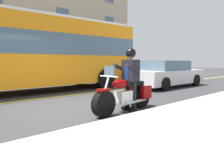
{
  "coord_description": "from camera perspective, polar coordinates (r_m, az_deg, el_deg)",
  "views": [
    {
      "loc": [
        2.97,
        5.34,
        1.39
      ],
      "look_at": [
        -0.74,
        1.06,
        0.75
      ],
      "focal_mm": 33.14,
      "sensor_mm": 36.0,
      "label": 1
    }
  ],
  "objects": [
    {
      "name": "rider_main",
      "position": [
        5.77,
        5.07,
        2.9
      ],
      "size": [
        0.66,
        0.59,
        1.74
      ],
      "color": "black",
      "rests_on": "ground_plane"
    },
    {
      "name": "lane_center_stripe",
      "position": [
        8.04,
        -18.62,
        -3.83
      ],
      "size": [
        60.0,
        0.16,
        0.01
      ],
      "primitive_type": "cube",
      "color": "#E5DB4C",
      "rests_on": "ground_plane"
    },
    {
      "name": "car_dark",
      "position": [
        11.45,
        14.92,
        2.7
      ],
      "size": [
        4.6,
        1.92,
        1.4
      ],
      "color": "silver",
      "rests_on": "ground_plane"
    },
    {
      "name": "motorcycle_main",
      "position": [
        5.69,
        3.84,
        -3.05
      ],
      "size": [
        2.22,
        0.72,
        1.26
      ],
      "color": "black",
      "rests_on": "ground_plane"
    },
    {
      "name": "bus_near",
      "position": [
        9.66,
        -23.68,
        8.77
      ],
      "size": [
        11.05,
        2.7,
        3.3
      ],
      "color": "orange",
      "rests_on": "ground_plane"
    },
    {
      "name": "ground_plane",
      "position": [
        6.27,
        -11.61,
        -6.51
      ],
      "size": [
        80.0,
        80.0,
        0.0
      ],
      "primitive_type": "plane",
      "color": "#333335"
    }
  ]
}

